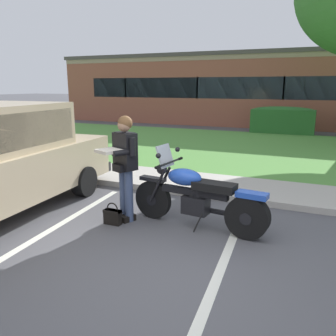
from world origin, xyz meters
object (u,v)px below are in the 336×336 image
motorcycle (202,198)px  handbag (113,215)px  hedge_left (283,120)px  brick_building (292,89)px  rider_person (124,160)px

motorcycle → handbag: motorcycle is taller
hedge_left → handbag: bearing=-96.0°
hedge_left → brick_building: brick_building is taller
motorcycle → brick_building: 18.31m
rider_person → brick_building: 18.49m
hedge_left → brick_building: 6.73m
hedge_left → brick_building: size_ratio=0.10×
motorcycle → handbag: bearing=-162.5°
rider_person → hedge_left: (1.17, 11.85, -0.36)m
rider_person → handbag: size_ratio=4.74×
hedge_left → rider_person: bearing=-95.6°
rider_person → brick_building: brick_building is taller
rider_person → brick_building: (0.96, 18.44, 0.94)m
motorcycle → hedge_left: bearing=90.3°
motorcycle → brick_building: (-0.28, 18.25, 1.45)m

